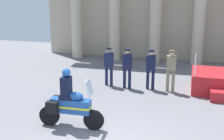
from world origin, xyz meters
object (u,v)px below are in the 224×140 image
Objects in this scene: officer_in_row_1 at (127,65)px; motorcycle_with_rider at (68,103)px; officer_in_row_3 at (171,68)px; officer_in_row_2 at (151,66)px; officer_in_row_0 at (109,63)px.

officer_in_row_1 is 0.81× the size of motorcycle_with_rider.
officer_in_row_3 is at bearing 53.99° from motorcycle_with_rider.
officer_in_row_1 is at bearing 74.96° from motorcycle_with_rider.
motorcycle_with_rider reaches higher than officer_in_row_1.
officer_in_row_2 is at bearing -8.74° from officer_in_row_3.
officer_in_row_0 is 1.82m from officer_in_row_2.
officer_in_row_1 is at bearing 167.79° from officer_in_row_0.
officer_in_row_1 is 1.01× the size of officer_in_row_2.
officer_in_row_3 reaches higher than officer_in_row_2.
motorcycle_with_rider is (-0.16, -4.19, -0.20)m from officer_in_row_0.
officer_in_row_1 is 1.82m from officer_in_row_3.
officer_in_row_3 is 4.93m from motorcycle_with_rider.
officer_in_row_2 is 0.84m from officer_in_row_3.
motorcycle_with_rider is (-2.81, -4.05, -0.23)m from officer_in_row_3.
officer_in_row_2 is 0.97× the size of officer_in_row_3.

